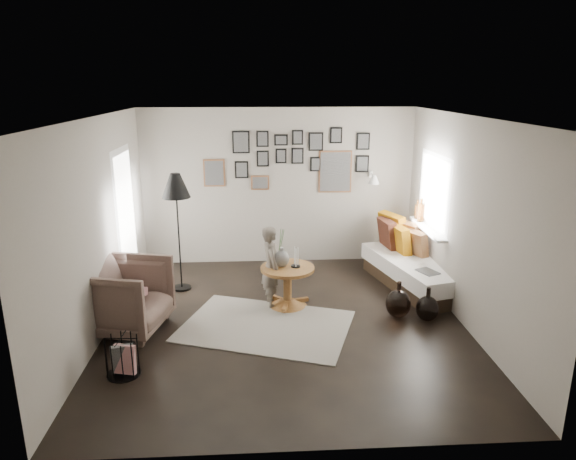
{
  "coord_description": "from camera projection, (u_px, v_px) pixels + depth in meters",
  "views": [
    {
      "loc": [
        -0.34,
        -6.01,
        2.99
      ],
      "look_at": [
        0.05,
        0.5,
        1.1
      ],
      "focal_mm": 32.0,
      "sensor_mm": 36.0,
      "label": 1
    }
  ],
  "objects": [
    {
      "name": "door_left",
      "position": [
        126.0,
        222.0,
        7.34
      ],
      "size": [
        0.0,
        2.14,
        2.14
      ],
      "color": "white",
      "rests_on": "wall_left"
    },
    {
      "name": "ground",
      "position": [
        286.0,
        323.0,
        6.62
      ],
      "size": [
        4.8,
        4.8,
        0.0
      ],
      "primitive_type": "plane",
      "color": "black",
      "rests_on": "ground"
    },
    {
      "name": "wall_left",
      "position": [
        99.0,
        229.0,
        6.12
      ],
      "size": [
        0.0,
        4.8,
        4.8
      ],
      "primitive_type": "plane",
      "rotation": [
        1.57,
        0.0,
        1.57
      ],
      "color": "gray",
      "rests_on": "ground"
    },
    {
      "name": "child",
      "position": [
        271.0,
        267.0,
        6.99
      ],
      "size": [
        0.35,
        0.46,
        1.13
      ],
      "primitive_type": "imported",
      "rotation": [
        0.0,
        0.0,
        1.77
      ],
      "color": "#5A5147",
      "rests_on": "ground"
    },
    {
      "name": "floor_lamp",
      "position": [
        176.0,
        190.0,
        7.29
      ],
      "size": [
        0.41,
        0.41,
        1.75
      ],
      "rotation": [
        0.0,
        0.0,
        -0.31
      ],
      "color": "black",
      "rests_on": "ground"
    },
    {
      "name": "demijohn_small",
      "position": [
        427.0,
        308.0,
        6.63
      ],
      "size": [
        0.29,
        0.29,
        0.45
      ],
      "color": "black",
      "rests_on": "ground"
    },
    {
      "name": "magazine_basket",
      "position": [
        122.0,
        357.0,
        5.39
      ],
      "size": [
        0.36,
        0.36,
        0.42
      ],
      "rotation": [
        0.0,
        0.0,
        -0.07
      ],
      "color": "black",
      "rests_on": "ground"
    },
    {
      "name": "wall_right",
      "position": [
        467.0,
        223.0,
        6.38
      ],
      "size": [
        0.0,
        4.8,
        4.8
      ],
      "primitive_type": "plane",
      "rotation": [
        1.57,
        0.0,
        -1.57
      ],
      "color": "gray",
      "rests_on": "ground"
    },
    {
      "name": "wall_back",
      "position": [
        278.0,
        187.0,
        8.55
      ],
      "size": [
        4.5,
        0.0,
        4.5
      ],
      "primitive_type": "plane",
      "rotation": [
        1.57,
        0.0,
        0.0
      ],
      "color": "gray",
      "rests_on": "ground"
    },
    {
      "name": "rug",
      "position": [
        266.0,
        326.0,
        6.51
      ],
      "size": [
        2.41,
        2.03,
        0.01
      ],
      "primitive_type": "cube",
      "rotation": [
        0.0,
        0.0,
        -0.33
      ],
      "color": "beige",
      "rests_on": "ground"
    },
    {
      "name": "ceiling",
      "position": [
        286.0,
        117.0,
        5.89
      ],
      "size": [
        4.8,
        4.8,
        0.0
      ],
      "primitive_type": "plane",
      "rotation": [
        3.14,
        0.0,
        0.0
      ],
      "color": "white",
      "rests_on": "wall_back"
    },
    {
      "name": "armchair_cushion",
      "position": [
        125.0,
        293.0,
        6.34
      ],
      "size": [
        0.5,
        0.5,
        0.18
      ],
      "primitive_type": "cube",
      "rotation": [
        -0.21,
        0.0,
        -0.26
      ],
      "color": "beige",
      "rests_on": "armchair"
    },
    {
      "name": "pedestal_table",
      "position": [
        288.0,
        288.0,
        7.03
      ],
      "size": [
        0.73,
        0.73,
        0.58
      ],
      "rotation": [
        0.0,
        0.0,
        0.02
      ],
      "color": "brown",
      "rests_on": "ground"
    },
    {
      "name": "candles",
      "position": [
        296.0,
        258.0,
        6.91
      ],
      "size": [
        0.13,
        0.13,
        0.27
      ],
      "color": "black",
      "rests_on": "pedestal_table"
    },
    {
      "name": "demijohn_large",
      "position": [
        398.0,
        304.0,
        6.72
      ],
      "size": [
        0.33,
        0.33,
        0.5
      ],
      "color": "black",
      "rests_on": "ground"
    },
    {
      "name": "daybed",
      "position": [
        413.0,
        266.0,
        7.79
      ],
      "size": [
        1.3,
        2.1,
        0.96
      ],
      "rotation": [
        0.0,
        0.0,
        0.25
      ],
      "color": "black",
      "rests_on": "ground"
    },
    {
      "name": "armchair",
      "position": [
        125.0,
        297.0,
        6.31
      ],
      "size": [
        1.16,
        1.14,
        0.89
      ],
      "primitive_type": "imported",
      "rotation": [
        0.0,
        0.0,
        1.35
      ],
      "color": "brown",
      "rests_on": "ground"
    },
    {
      "name": "wall_sconce",
      "position": [
        374.0,
        179.0,
        8.34
      ],
      "size": [
        0.18,
        0.36,
        0.16
      ],
      "color": "white",
      "rests_on": "wall_back"
    },
    {
      "name": "window_right",
      "position": [
        424.0,
        223.0,
        7.77
      ],
      "size": [
        0.15,
        1.32,
        1.3
      ],
      "color": "white",
      "rests_on": "wall_right"
    },
    {
      "name": "magazine_on_daybed",
      "position": [
        428.0,
        272.0,
        7.13
      ],
      "size": [
        0.32,
        0.36,
        0.02
      ],
      "primitive_type": "cube",
      "rotation": [
        0.0,
        0.0,
        0.43
      ],
      "color": "black",
      "rests_on": "daybed"
    },
    {
      "name": "gallery_wall",
      "position": [
        295.0,
        161.0,
        8.43
      ],
      "size": [
        2.74,
        0.03,
        1.08
      ],
      "color": "brown",
      "rests_on": "wall_back"
    },
    {
      "name": "vase",
      "position": [
        282.0,
        255.0,
        6.91
      ],
      "size": [
        0.21,
        0.21,
        0.52
      ],
      "color": "black",
      "rests_on": "pedestal_table"
    },
    {
      "name": "wall_front",
      "position": [
        304.0,
        309.0,
        3.95
      ],
      "size": [
        4.5,
        0.0,
        4.5
      ],
      "primitive_type": "plane",
      "rotation": [
        -1.57,
        0.0,
        0.0
      ],
      "color": "gray",
      "rests_on": "ground"
    }
  ]
}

